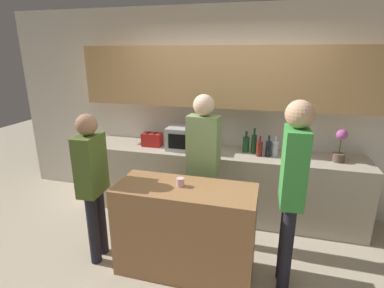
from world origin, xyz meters
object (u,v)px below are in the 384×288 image
Objects in this scene: toaster at (152,140)px; person_right at (292,182)px; microwave at (188,138)px; bottle_2 at (259,148)px; bottle_3 at (268,148)px; person_left at (92,178)px; cup_0 at (180,182)px; person_center at (203,158)px; bottle_0 at (246,144)px; bottle_4 at (275,148)px; bottle_1 at (254,144)px; potted_plant at (340,145)px.

person_right is (1.76, -1.15, 0.08)m from toaster.
person_right is (1.26, -1.14, 0.02)m from microwave.
bottle_2 is 0.11m from bottle_3.
person_left reaches higher than bottle_3.
person_center is at bearing 79.15° from cup_0.
bottle_4 is (0.36, -0.07, -0.01)m from bottle_0.
bottle_1 reaches higher than toaster.
bottle_1 reaches higher than bottle_0.
bottle_1 is at bearing -10.73° from bottle_0.
bottle_1 is at bearing 2.62° from toaster.
bottle_1 is at bearing 126.16° from bottle_2.
microwave is 0.33× the size of person_left.
bottle_0 is at bearing 145.14° from bottle_2.
person_right is at bearing -73.42° from bottle_2.
toaster is 0.80× the size of bottle_1.
potted_plant is at bearing 36.63° from cup_0.
bottle_2 is (-0.91, -0.04, -0.10)m from potted_plant.
bottle_0 is 1.01× the size of bottle_3.
person_center reaches higher than potted_plant.
bottle_1 is 1.27m from person_right.
bottle_4 is at bearing 14.57° from bottle_2.
cup_0 is (0.77, -1.17, -0.03)m from toaster.
person_center reaches higher than bottle_4.
toaster is 1.54m from bottle_3.
microwave is 1.03m from bottle_3.
person_right reaches higher than cup_0.
bottle_1 is at bearing 15.97° from person_right.
bottle_2 is (0.08, -0.10, -0.02)m from bottle_1.
cup_0 is (-0.67, -1.13, -0.04)m from bottle_2.
microwave is at bearing 178.24° from bottle_3.
bottle_2 is 1.32m from cup_0.
bottle_2 is at bearing -34.86° from bottle_0.
toaster is 2.35m from potted_plant.
bottle_1 reaches higher than bottle_4.
bottle_3 is 0.16× the size of person_center.
bottle_4 is at bearing -11.43° from bottle_0.
bottle_1 is (0.10, -0.02, 0.02)m from bottle_0.
toaster is 1.44m from bottle_2.
bottle_0 is 1.33m from person_right.
bottle_2 is 0.17× the size of person_left.
bottle_0 is 1.04× the size of bottle_2.
bottle_3 is at bearing -132.20° from person_center.
person_right reaches higher than bottle_2.
bottle_2 is at bearing -127.64° from person_center.
toaster is at bearing 180.00° from potted_plant.
person_right reaches higher than person_center.
person_left reaches higher than potted_plant.
potted_plant is at bearing 0.00° from toaster.
potted_plant is 1.50× the size of bottle_2.
person_right reaches higher than bottle_4.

